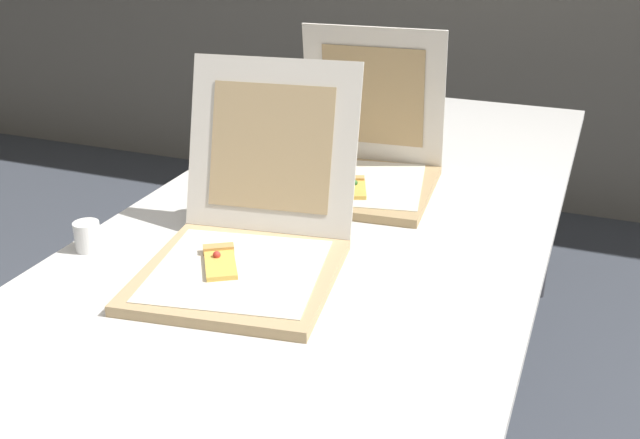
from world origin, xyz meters
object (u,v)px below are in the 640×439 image
at_px(pizza_box_front, 246,243).
at_px(pizza_box_middle, 361,166).
at_px(cup_white_mid, 242,169).
at_px(cup_white_near_left, 87,236).
at_px(cup_white_far, 317,142).
at_px(table, 339,229).
at_px(cup_white_near_center, 203,203).

xyz_separation_m(pizza_box_front, pizza_box_middle, (0.07, 0.52, 0.00)).
bearing_deg(cup_white_mid, cup_white_near_left, -103.47).
bearing_deg(cup_white_near_left, cup_white_mid, 76.53).
distance_m(pizza_box_middle, cup_white_far, 0.30).
relative_size(pizza_box_middle, cup_white_near_left, 6.38).
bearing_deg(cup_white_mid, pizza_box_front, -62.18).
xyz_separation_m(pizza_box_front, cup_white_far, (-0.14, 0.74, -0.02)).
distance_m(table, cup_white_far, 0.47).
height_order(table, cup_white_near_left, cup_white_near_left).
bearing_deg(cup_white_near_center, pizza_box_front, -43.31).
xyz_separation_m(table, cup_white_far, (-0.22, 0.41, 0.07)).
height_order(cup_white_far, cup_white_mid, same).
distance_m(cup_white_far, cup_white_mid, 0.31).
bearing_deg(pizza_box_middle, cup_white_mid, -171.11).
bearing_deg(pizza_box_front, cup_white_near_left, -179.86).
bearing_deg(pizza_box_middle, table, -91.72).
bearing_deg(table, cup_white_far, 118.26).
bearing_deg(pizza_box_front, pizza_box_middle, 74.22).
height_order(table, cup_white_far, cup_white_far).
xyz_separation_m(cup_white_far, cup_white_near_center, (-0.08, -0.54, 0.00)).
xyz_separation_m(pizza_box_middle, cup_white_far, (-0.21, 0.22, -0.02)).
relative_size(table, pizza_box_front, 4.29).
bearing_deg(pizza_box_front, cup_white_far, 92.61).
distance_m(table, cup_white_mid, 0.35).
relative_size(cup_white_far, cup_white_near_left, 1.00).
bearing_deg(cup_white_near_left, table, 41.27).
relative_size(cup_white_far, cup_white_near_center, 1.00).
bearing_deg(table, cup_white_near_left, -138.73).
distance_m(pizza_box_front, cup_white_near_left, 0.36).
bearing_deg(table, cup_white_mid, 159.96).
bearing_deg(cup_white_near_center, cup_white_mid, 94.61).
distance_m(pizza_box_front, pizza_box_middle, 0.53).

